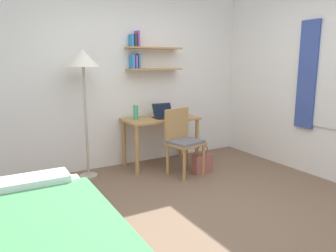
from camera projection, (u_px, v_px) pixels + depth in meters
The scene contains 10 objects.
ground_plane at pixel (205, 216), 3.22m from camera, with size 5.28×5.28×0.00m, color brown.
wall_back at pixel (126, 77), 4.70m from camera, with size 4.40×0.27×2.60m.
bed at pixel (48, 250), 2.22m from camera, with size 0.93×1.88×0.54m.
desk at pixel (161, 126), 4.76m from camera, with size 1.09×0.56×0.72m.
desk_chair at pixel (183, 139), 4.38m from camera, with size 0.51×0.48×0.90m.
standing_lamp at pixel (83, 65), 4.05m from camera, with size 0.42×0.42×1.68m.
laptop at pixel (164, 114), 4.74m from camera, with size 0.32×0.22×0.21m.
water_bottle at pixel (136, 112), 4.58m from camera, with size 0.07×0.07×0.20m, color #42A87F.
book_stack at pixel (179, 114), 4.92m from camera, with size 0.19×0.22×0.04m.
handbag at pixel (202, 163), 4.48m from camera, with size 0.27×0.13×0.41m.
Camera 1 is at (-1.81, -2.41, 1.51)m, focal length 34.32 mm.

